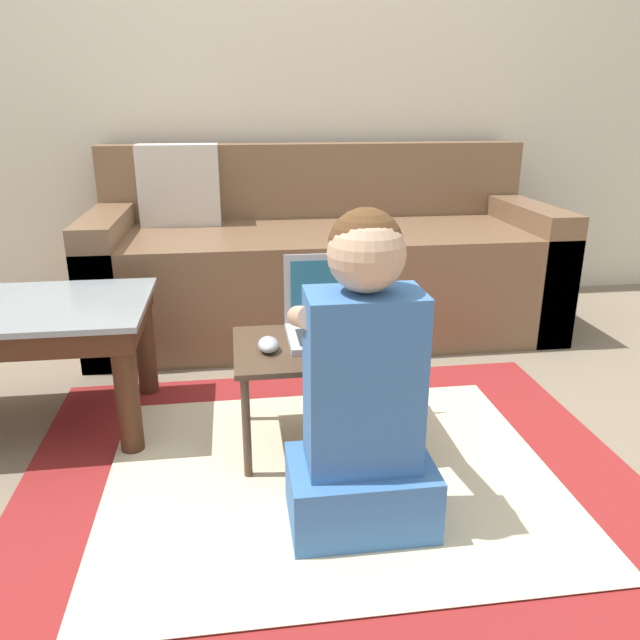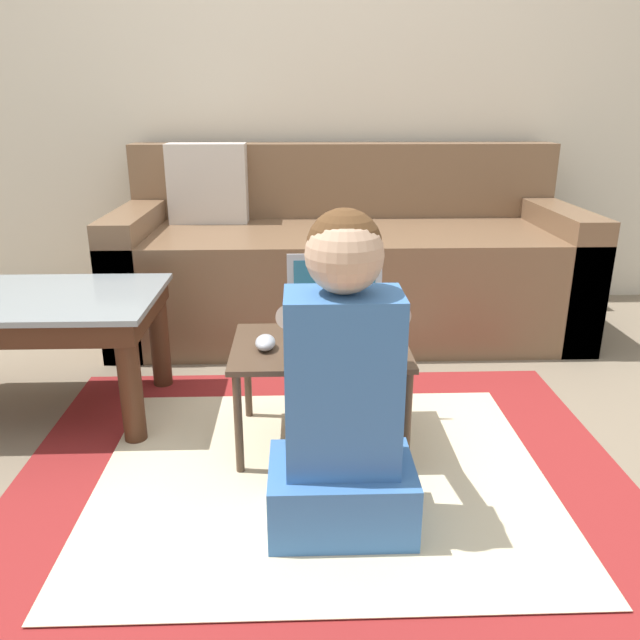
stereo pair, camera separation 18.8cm
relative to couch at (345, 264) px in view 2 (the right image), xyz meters
name	(u,v)px [view 2 (the right image)]	position (x,y,z in m)	size (l,w,h in m)	color
ground_plane	(320,445)	(-0.15, -1.12, -0.30)	(16.00, 16.00, 0.00)	#7F705B
wall_back	(309,51)	(-0.15, 0.46, 0.95)	(9.00, 0.06, 2.50)	beige
area_rug	(323,478)	(-0.15, -1.30, -0.30)	(1.75, 1.44, 0.01)	maroon
couch	(345,264)	(0.00, 0.00, 0.00)	(2.05, 0.85, 0.84)	brown
coffee_table	(30,317)	(-1.10, -0.86, 0.05)	(0.84, 0.53, 0.42)	gray
laptop_desk	(321,356)	(-0.15, -1.10, -0.01)	(0.52, 0.38, 0.33)	#4C3828
laptop	(336,325)	(-0.10, -1.04, 0.07)	(0.30, 0.23, 0.24)	#B7BCC6
computer_mouse	(265,342)	(-0.31, -1.13, 0.05)	(0.06, 0.09, 0.04)	#B2B7C1
person_seated	(342,394)	(-0.11, -1.50, 0.06)	(0.36, 0.41, 0.80)	#3D70B2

